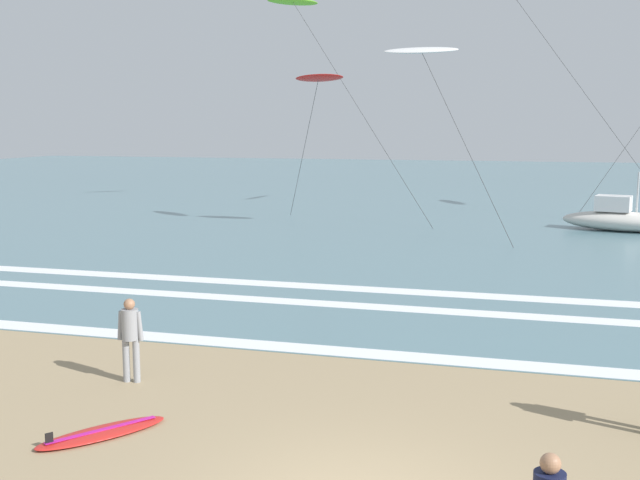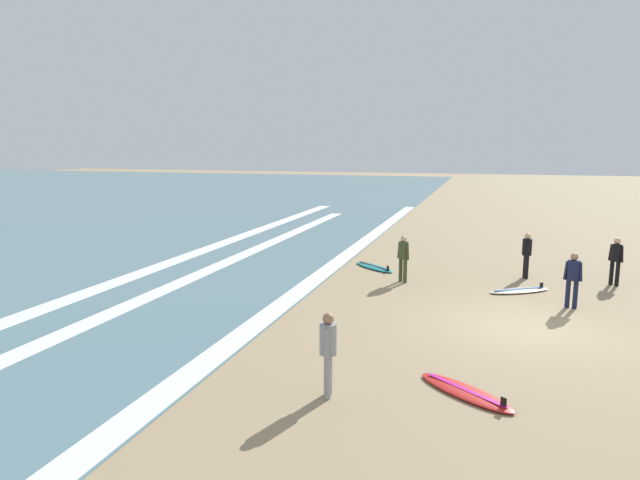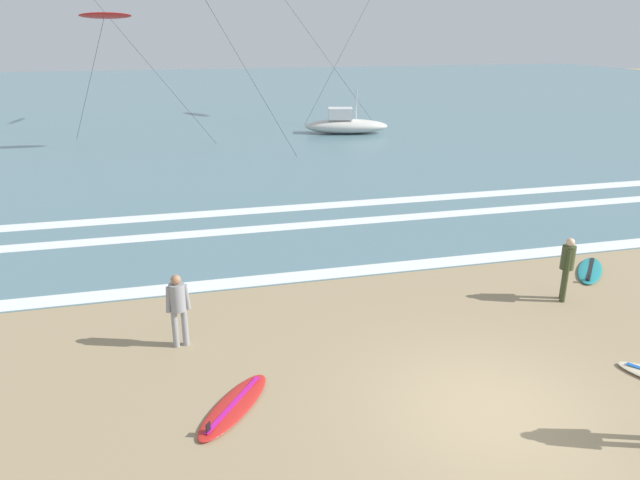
% 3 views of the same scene
% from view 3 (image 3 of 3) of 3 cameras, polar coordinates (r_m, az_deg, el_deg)
% --- Properties ---
extents(ground_plane, '(160.00, 160.00, 0.00)m').
position_cam_3_polar(ground_plane, '(11.04, 16.27, -15.54)').
color(ground_plane, '#9E8763').
extents(ocean_surface, '(140.00, 90.00, 0.01)m').
position_cam_3_polar(ocean_surface, '(59.31, -9.51, 13.42)').
color(ocean_surface, slate).
rests_on(ocean_surface, ground).
extents(wave_foam_shoreline, '(55.95, 0.68, 0.01)m').
position_cam_3_polar(wave_foam_shoreline, '(16.05, 2.47, -3.09)').
color(wave_foam_shoreline, white).
rests_on(wave_foam_shoreline, ocean_surface).
extents(wave_foam_mid_break, '(42.25, 0.70, 0.01)m').
position_cam_3_polar(wave_foam_mid_break, '(20.19, 2.63, 1.75)').
color(wave_foam_mid_break, white).
rests_on(wave_foam_mid_break, ocean_surface).
extents(wave_foam_outer_break, '(55.03, 0.79, 0.01)m').
position_cam_3_polar(wave_foam_outer_break, '(21.71, -4.05, 3.02)').
color(wave_foam_outer_break, white).
rests_on(wave_foam_outer_break, ocean_surface).
extents(surfer_left_far, '(0.52, 0.32, 1.60)m').
position_cam_3_polar(surfer_left_far, '(12.40, -13.57, -6.04)').
color(surfer_left_far, gray).
rests_on(surfer_left_far, ground).
extents(surfer_foreground_main, '(0.35, 0.48, 1.60)m').
position_cam_3_polar(surfer_foreground_main, '(15.27, 22.79, -2.11)').
color(surfer_foreground_main, '#384223').
rests_on(surfer_foreground_main, ground).
extents(surfboard_near_water, '(1.73, 2.05, 0.25)m').
position_cam_3_polar(surfboard_near_water, '(10.77, -8.31, -15.57)').
color(surfboard_near_water, red).
rests_on(surfboard_near_water, ground).
extents(surfboard_right_spare, '(1.84, 1.97, 0.25)m').
position_cam_3_polar(surfboard_right_spare, '(17.66, 24.67, -2.68)').
color(surfboard_right_spare, teal).
rests_on(surfboard_right_spare, ground).
extents(kite_red_low_near, '(4.35, 5.54, 7.12)m').
position_cam_3_polar(kite_red_low_near, '(33.82, -20.13, 19.67)').
color(kite_red_low_near, red).
rests_on(kite_red_low_near, ground).
extents(offshore_boat, '(5.45, 2.82, 2.70)m').
position_cam_3_polar(offshore_boat, '(37.97, 2.49, 11.08)').
color(offshore_boat, beige).
rests_on(offshore_boat, ground).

